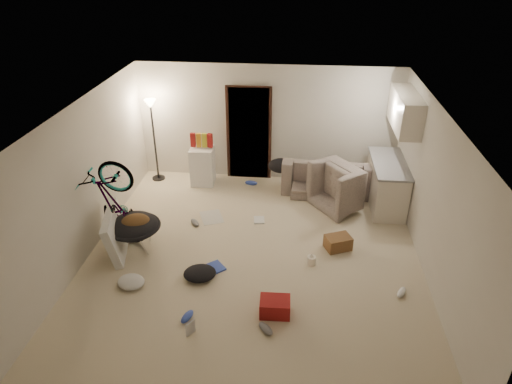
# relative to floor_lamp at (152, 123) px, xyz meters

# --- Properties ---
(floor) EXTENTS (5.50, 6.00, 0.02)m
(floor) POSITION_rel_floor_lamp_xyz_m (2.40, -2.65, -1.32)
(floor) COLOR beige
(floor) RESTS_ON ground
(ceiling) EXTENTS (5.50, 6.00, 0.02)m
(ceiling) POSITION_rel_floor_lamp_xyz_m (2.40, -2.65, 1.20)
(ceiling) COLOR white
(ceiling) RESTS_ON wall_back
(wall_back) EXTENTS (5.50, 0.02, 2.50)m
(wall_back) POSITION_rel_floor_lamp_xyz_m (2.40, 0.36, -0.06)
(wall_back) COLOR beige
(wall_back) RESTS_ON floor
(wall_front) EXTENTS (5.50, 0.02, 2.50)m
(wall_front) POSITION_rel_floor_lamp_xyz_m (2.40, -5.66, -0.06)
(wall_front) COLOR beige
(wall_front) RESTS_ON floor
(wall_left) EXTENTS (0.02, 6.00, 2.50)m
(wall_left) POSITION_rel_floor_lamp_xyz_m (-0.36, -2.65, -0.06)
(wall_left) COLOR beige
(wall_left) RESTS_ON floor
(wall_right) EXTENTS (0.02, 6.00, 2.50)m
(wall_right) POSITION_rel_floor_lamp_xyz_m (5.16, -2.65, -0.06)
(wall_right) COLOR beige
(wall_right) RESTS_ON floor
(doorway) EXTENTS (0.85, 0.10, 2.04)m
(doorway) POSITION_rel_floor_lamp_xyz_m (2.00, 0.32, -0.29)
(doorway) COLOR black
(doorway) RESTS_ON floor
(door_trim) EXTENTS (0.97, 0.04, 2.10)m
(door_trim) POSITION_rel_floor_lamp_xyz_m (2.00, 0.29, -0.29)
(door_trim) COLOR black
(door_trim) RESTS_ON floor
(floor_lamp) EXTENTS (0.28, 0.28, 1.81)m
(floor_lamp) POSITION_rel_floor_lamp_xyz_m (0.00, 0.00, 0.00)
(floor_lamp) COLOR black
(floor_lamp) RESTS_ON floor
(kitchen_counter) EXTENTS (0.60, 1.50, 0.88)m
(kitchen_counter) POSITION_rel_floor_lamp_xyz_m (4.83, -0.65, -0.87)
(kitchen_counter) COLOR silver
(kitchen_counter) RESTS_ON floor
(counter_top) EXTENTS (0.64, 1.54, 0.04)m
(counter_top) POSITION_rel_floor_lamp_xyz_m (4.83, -0.65, -0.41)
(counter_top) COLOR gray
(counter_top) RESTS_ON kitchen_counter
(kitchen_uppers) EXTENTS (0.38, 1.40, 0.65)m
(kitchen_uppers) POSITION_rel_floor_lamp_xyz_m (4.96, -0.65, 0.64)
(kitchen_uppers) COLOR silver
(kitchen_uppers) RESTS_ON wall_right
(sofa) EXTENTS (1.88, 0.82, 0.54)m
(sofa) POSITION_rel_floor_lamp_xyz_m (3.69, -0.20, -1.04)
(sofa) COLOR #363E36
(sofa) RESTS_ON floor
(armchair) EXTENTS (1.33, 1.35, 0.67)m
(armchair) POSITION_rel_floor_lamp_xyz_m (4.10, -0.70, -0.97)
(armchair) COLOR #363E36
(armchair) RESTS_ON floor
(bicycle) EXTENTS (1.78, 0.90, 1.00)m
(bicycle) POSITION_rel_floor_lamp_xyz_m (0.10, -2.57, -0.85)
(bicycle) COLOR black
(bicycle) RESTS_ON floor
(book_asset) EXTENTS (0.27, 0.26, 0.02)m
(book_asset) POSITION_rel_floor_lamp_xyz_m (1.70, -4.52, -1.30)
(book_asset) COLOR maroon
(book_asset) RESTS_ON floor
(mini_fridge) EXTENTS (0.50, 0.50, 0.82)m
(mini_fridge) POSITION_rel_floor_lamp_xyz_m (1.04, -0.10, -0.90)
(mini_fridge) COLOR white
(mini_fridge) RESTS_ON floor
(snack_box_0) EXTENTS (0.11, 0.08, 0.30)m
(snack_box_0) POSITION_rel_floor_lamp_xyz_m (0.87, -0.10, -0.31)
(snack_box_0) COLOR maroon
(snack_box_0) RESTS_ON mini_fridge
(snack_box_1) EXTENTS (0.11, 0.09, 0.30)m
(snack_box_1) POSITION_rel_floor_lamp_xyz_m (0.99, -0.10, -0.31)
(snack_box_1) COLOR orange
(snack_box_1) RESTS_ON mini_fridge
(snack_box_2) EXTENTS (0.10, 0.07, 0.30)m
(snack_box_2) POSITION_rel_floor_lamp_xyz_m (1.11, -0.10, -0.31)
(snack_box_2) COLOR gold
(snack_box_2) RESTS_ON mini_fridge
(snack_box_3) EXTENTS (0.12, 0.09, 0.30)m
(snack_box_3) POSITION_rel_floor_lamp_xyz_m (1.23, -0.10, -0.31)
(snack_box_3) COLOR maroon
(snack_box_3) RESTS_ON mini_fridge
(saucer_chair) EXTENTS (0.89, 0.89, 0.63)m
(saucer_chair) POSITION_rel_floor_lamp_xyz_m (0.39, -2.63, -0.93)
(saucer_chair) COLOR silver
(saucer_chair) RESTS_ON floor
(hoodie) EXTENTS (0.59, 0.54, 0.22)m
(hoodie) POSITION_rel_floor_lamp_xyz_m (0.44, -2.66, -0.74)
(hoodie) COLOR #4D331A
(hoodie) RESTS_ON saucer_chair
(sofa_drape) EXTENTS (0.59, 0.49, 0.28)m
(sofa_drape) POSITION_rel_floor_lamp_xyz_m (2.74, -0.20, -0.77)
(sofa_drape) COLOR black
(sofa_drape) RESTS_ON sofa
(tv_box) EXTENTS (0.54, 1.14, 0.74)m
(tv_box) POSITION_rel_floor_lamp_xyz_m (0.10, -2.71, -0.94)
(tv_box) COLOR silver
(tv_box) RESTS_ON floor
(drink_case_a) EXTENTS (0.50, 0.44, 0.24)m
(drink_case_a) POSITION_rel_floor_lamp_xyz_m (3.82, -2.28, -1.19)
(drink_case_a) COLOR brown
(drink_case_a) RESTS_ON floor
(drink_case_b) EXTENTS (0.43, 0.33, 0.25)m
(drink_case_b) POSITION_rel_floor_lamp_xyz_m (2.85, -3.96, -1.18)
(drink_case_b) COLOR maroon
(drink_case_b) RESTS_ON floor
(juicer) EXTENTS (0.14, 0.14, 0.21)m
(juicer) POSITION_rel_floor_lamp_xyz_m (3.37, -2.76, -1.22)
(juicer) COLOR white
(juicer) RESTS_ON floor
(newspaper) EXTENTS (0.55, 0.62, 0.01)m
(newspaper) POSITION_rel_floor_lamp_xyz_m (1.48, -1.50, -1.30)
(newspaper) COLOR beige
(newspaper) RESTS_ON floor
(book_blue) EXTENTS (0.35, 0.36, 0.03)m
(book_blue) POSITION_rel_floor_lamp_xyz_m (1.84, -3.02, -1.29)
(book_blue) COLOR #324CB7
(book_blue) RESTS_ON floor
(book_white) EXTENTS (0.23, 0.28, 0.02)m
(book_white) POSITION_rel_floor_lamp_xyz_m (2.39, -1.52, -1.30)
(book_white) COLOR silver
(book_white) RESTS_ON floor
(shoe_0) EXTENTS (0.28, 0.14, 0.10)m
(shoe_0) POSITION_rel_floor_lamp_xyz_m (2.09, -0.10, -1.26)
(shoe_0) COLOR #324CB7
(shoe_0) RESTS_ON floor
(shoe_1) EXTENTS (0.25, 0.27, 0.10)m
(shoe_1) POSITION_rel_floor_lamp_xyz_m (1.22, -1.79, -1.26)
(shoe_1) COLOR slate
(shoe_1) RESTS_ON floor
(shoe_2) EXTENTS (0.19, 0.29, 0.10)m
(shoe_2) POSITION_rel_floor_lamp_xyz_m (1.64, -4.19, -1.26)
(shoe_2) COLOR #324CB7
(shoe_2) RESTS_ON floor
(shoe_3) EXTENTS (0.26, 0.27, 0.10)m
(shoe_3) POSITION_rel_floor_lamp_xyz_m (2.74, -4.31, -1.26)
(shoe_3) COLOR slate
(shoe_3) RESTS_ON floor
(shoe_4) EXTENTS (0.21, 0.27, 0.09)m
(shoe_4) POSITION_rel_floor_lamp_xyz_m (4.70, -3.38, -1.26)
(shoe_4) COLOR white
(shoe_4) RESTS_ON floor
(clothes_lump_a) EXTENTS (0.59, 0.53, 0.16)m
(clothes_lump_a) POSITION_rel_floor_lamp_xyz_m (1.63, -3.28, -1.22)
(clothes_lump_a) COLOR black
(clothes_lump_a) RESTS_ON floor
(clothes_lump_b) EXTENTS (0.46, 0.41, 0.13)m
(clothes_lump_b) POSITION_rel_floor_lamp_xyz_m (3.14, -0.10, -1.24)
(clothes_lump_b) COLOR black
(clothes_lump_b) RESTS_ON floor
(clothes_lump_c) EXTENTS (0.53, 0.49, 0.13)m
(clothes_lump_c) POSITION_rel_floor_lamp_xyz_m (0.62, -3.57, -1.24)
(clothes_lump_c) COLOR silver
(clothes_lump_c) RESTS_ON floor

